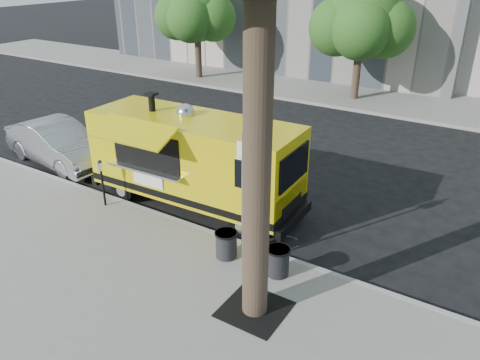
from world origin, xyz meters
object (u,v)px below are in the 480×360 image
object	(u,v)px
far_tree_b	(362,18)
trash_bin_right	(278,260)
sign_post	(243,193)
far_tree_a	(197,9)
parking_meter	(102,178)
food_truck	(193,159)
sedan	(58,143)
trash_bin_left	(226,244)

from	to	relation	value
far_tree_b	trash_bin_right	size ratio (longest dim) A/B	8.76
far_tree_b	sign_post	bearing A→B (deg)	-79.85
far_tree_a	parking_meter	bearing A→B (deg)	-62.85
sign_post	parking_meter	world-z (taller)	sign_post
sign_post	food_truck	distance (m)	3.19
food_truck	sedan	xyz separation A→B (m)	(-5.62, -0.03, -0.70)
trash_bin_left	far_tree_a	bearing A→B (deg)	128.73
sign_post	food_truck	world-z (taller)	sign_post
far_tree_b	sedan	distance (m)	14.15
food_truck	sedan	size ratio (longest dim) A/B	1.43
trash_bin_left	sign_post	bearing A→B (deg)	7.72
sign_post	trash_bin_right	world-z (taller)	sign_post
food_truck	trash_bin_right	size ratio (longest dim) A/B	9.81
sedan	trash_bin_left	xyz separation A→B (m)	(7.87, -1.75, -0.23)
far_tree_a	parking_meter	world-z (taller)	far_tree_a
parking_meter	trash_bin_left	world-z (taller)	parking_meter
far_tree_b	far_tree_a	bearing A→B (deg)	-177.46
parking_meter	trash_bin_left	xyz separation A→B (m)	(4.15, -0.25, -0.50)
food_truck	trash_bin_left	bearing A→B (deg)	-40.12
parking_meter	food_truck	xyz separation A→B (m)	(1.90, 1.52, 0.43)
trash_bin_right	sedan	bearing A→B (deg)	169.47
trash_bin_left	trash_bin_right	distance (m)	1.29
sign_post	far_tree_a	bearing A→B (deg)	129.83
sign_post	trash_bin_left	world-z (taller)	sign_post
sign_post	trash_bin_left	bearing A→B (deg)	-172.28
sedan	food_truck	bearing A→B (deg)	-82.62
far_tree_a	food_truck	world-z (taller)	far_tree_a
sign_post	food_truck	xyz separation A→B (m)	(-2.65, 1.72, -0.44)
sign_post	sedan	xyz separation A→B (m)	(-8.27, 1.69, -1.14)
far_tree_b	sedan	bearing A→B (deg)	-114.50
far_tree_a	trash_bin_left	distance (m)	18.12
trash_bin_left	trash_bin_right	world-z (taller)	trash_bin_right
parking_meter	sedan	distance (m)	4.02
parking_meter	trash_bin_left	distance (m)	4.19
food_truck	far_tree_b	bearing A→B (deg)	87.72
sign_post	trash_bin_right	distance (m)	1.63
far_tree_a	sign_post	size ratio (longest dim) A/B	1.79
sign_post	parking_meter	size ratio (longest dim) A/B	2.25
far_tree_a	sign_post	xyz separation A→B (m)	(11.55, -13.85, -1.93)
far_tree_b	trash_bin_left	bearing A→B (deg)	-81.45
parking_meter	sedan	size ratio (longest dim) A/B	0.31
trash_bin_right	sign_post	bearing A→B (deg)	179.50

